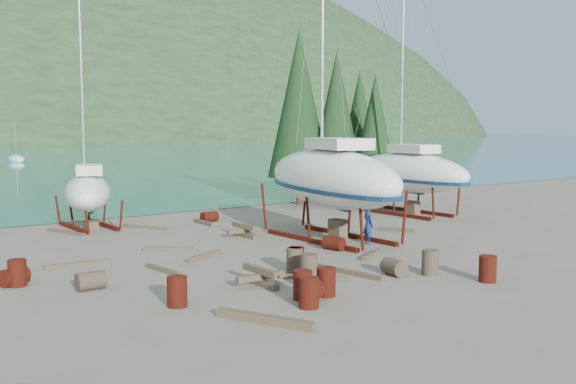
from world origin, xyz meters
TOP-DOWN VIEW (x-y plane):
  - ground at (0.00, 0.00)m, footprint 600.00×600.00m
  - cypress_near_right at (12.50, 12.00)m, footprint 3.60×3.60m
  - cypress_mid_right at (14.00, 10.00)m, footprint 3.06×3.06m
  - cypress_back_left at (11.00, 14.00)m, footprint 4.14×4.14m
  - cypress_far_right at (15.50, 13.00)m, footprint 3.24×3.24m
  - moored_boat_mid at (10.00, 80.00)m, footprint 2.00×5.00m
  - large_sailboat_near at (3.76, 2.53)m, footprint 6.16×11.76m
  - large_sailboat_far at (13.00, 6.30)m, footprint 4.12×10.03m
  - small_sailboat_shore at (-3.79, 12.51)m, footprint 4.63×7.46m
  - worker at (4.47, 0.77)m, footprint 0.56×0.71m
  - drum_0 at (-6.92, -3.12)m, footprint 0.58×0.58m
  - drum_1 at (0.87, -4.18)m, footprint 0.73×0.97m
  - drum_2 at (-9.97, 2.32)m, footprint 1.04×0.88m
  - drum_3 at (-4.01, -5.50)m, footprint 0.58×0.58m
  - drum_4 at (2.20, 10.66)m, footprint 0.90×0.62m
  - drum_5 at (-1.87, -2.87)m, footprint 0.58×0.58m
  - drum_6 at (2.27, 0.56)m, footprint 0.78×0.99m
  - drum_7 at (2.66, -6.70)m, footprint 0.58×0.58m
  - drum_8 at (-9.92, 2.12)m, footprint 0.58×0.58m
  - drum_10 at (-2.78, -4.83)m, footprint 0.58×0.58m
  - drum_12 at (-3.53, -5.08)m, footprint 1.05×0.98m
  - drum_13 at (-3.58, -4.69)m, footprint 0.58×0.58m
  - drum_14 at (-1.44, -1.64)m, footprint 0.58×0.58m
  - drum_15 at (-8.19, 0.25)m, footprint 0.89×0.60m
  - drum_16 at (-1.62, -1.77)m, footprint 0.58×0.58m
  - drum_17 at (1.92, -4.88)m, footprint 0.58×0.58m
  - timber_0 at (-5.28, 11.57)m, footprint 0.97×2.77m
  - timber_1 at (7.87, 2.24)m, footprint 0.93×1.74m
  - timber_3 at (-1.95, -2.72)m, footprint 2.12×2.29m
  - timber_4 at (-3.35, 4.57)m, footprint 1.67×1.44m
  - timber_5 at (-0.27, -3.11)m, footprint 0.57×2.91m
  - timber_6 at (1.50, 10.06)m, footprint 0.28×2.02m
  - timber_7 at (2.59, -1.39)m, footprint 1.81×0.99m
  - timber_8 at (-2.89, 2.33)m, footprint 1.98×1.03m
  - timber_9 at (-1.59, 10.65)m, footprint 1.38×2.54m
  - timber_11 at (-5.25, 1.13)m, footprint 0.35×2.13m
  - timber_16 at (-5.85, -5.93)m, footprint 1.42×2.72m
  - timber_17 at (-7.36, 3.86)m, footprint 2.40×0.46m
  - timber_pile_fore at (-3.63, -2.56)m, footprint 1.80×1.80m
  - timber_pile_aft at (1.05, 5.52)m, footprint 1.80×1.80m

SIDE VIEW (x-z plane):
  - ground at x=0.00m, z-range 0.00..0.00m
  - timber_0 at x=-5.28m, z-range 0.00..0.14m
  - timber_3 at x=-1.95m, z-range 0.00..0.15m
  - timber_9 at x=-1.59m, z-range 0.00..0.15m
  - timber_11 at x=-5.25m, z-range 0.00..0.15m
  - timber_5 at x=-0.27m, z-range 0.00..0.16m
  - timber_17 at x=-7.36m, z-range 0.00..0.16m
  - timber_4 at x=-3.35m, z-range 0.00..0.17m
  - timber_7 at x=2.59m, z-range 0.00..0.17m
  - timber_8 at x=-2.89m, z-range 0.00..0.19m
  - timber_6 at x=1.50m, z-range 0.00..0.19m
  - timber_1 at x=7.87m, z-range 0.00..0.19m
  - timber_16 at x=-5.85m, z-range 0.00..0.23m
  - drum_1 at x=0.87m, z-range 0.00..0.58m
  - drum_2 at x=-9.97m, z-range 0.00..0.58m
  - drum_4 at x=2.20m, z-range 0.00..0.58m
  - drum_6 at x=2.27m, z-range 0.00..0.58m
  - drum_12 at x=-3.53m, z-range 0.00..0.58m
  - drum_15 at x=-8.19m, z-range 0.00..0.58m
  - timber_pile_fore at x=-3.63m, z-range 0.00..0.60m
  - timber_pile_aft at x=1.05m, z-range 0.00..0.60m
  - moored_boat_mid at x=10.00m, z-range -2.64..3.41m
  - drum_0 at x=-6.92m, z-range 0.00..0.88m
  - drum_3 at x=-4.01m, z-range 0.00..0.88m
  - drum_5 at x=-1.87m, z-range 0.00..0.88m
  - drum_7 at x=2.66m, z-range 0.00..0.88m
  - drum_8 at x=-9.92m, z-range 0.00..0.88m
  - drum_10 at x=-2.78m, z-range 0.00..0.88m
  - drum_13 at x=-3.58m, z-range 0.00..0.88m
  - drum_14 at x=-1.44m, z-range 0.00..0.88m
  - drum_16 at x=-1.62m, z-range 0.00..0.88m
  - drum_17 at x=1.92m, z-range 0.00..0.88m
  - worker at x=4.47m, z-range 0.00..1.72m
  - small_sailboat_shore at x=-3.79m, z-range -3.82..7.58m
  - large_sailboat_far at x=13.00m, z-range -5.19..10.23m
  - large_sailboat_near at x=3.76m, z-range -6.03..11.76m
  - cypress_mid_right at x=14.00m, z-range 0.67..9.17m
  - cypress_far_right at x=15.50m, z-range 0.71..9.71m
  - cypress_near_right at x=12.50m, z-range 0.79..10.79m
  - cypress_back_left at x=11.00m, z-range 0.91..12.41m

